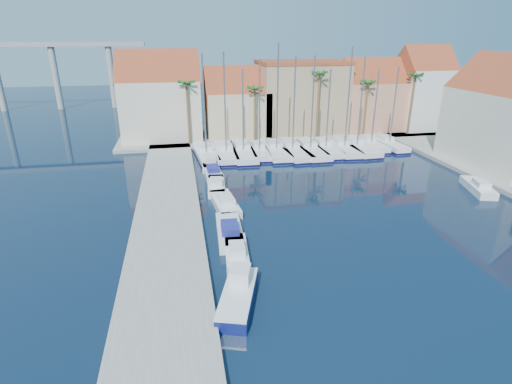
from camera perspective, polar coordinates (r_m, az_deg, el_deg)
The scene contains 36 objects.
ground at distance 24.81m, azimuth 9.37°, elevation -18.29°, with size 260.00×260.00×0.00m, color black.
quay_west at distance 34.90m, azimuth -12.56°, elevation -5.49°, with size 6.00×77.00×0.50m, color gray.
shore_north at distance 69.71m, azimuth 3.81°, elevation 8.53°, with size 54.00×16.00×0.50m, color gray.
fishing_boat at distance 25.79m, azimuth -2.54°, elevation -14.41°, with size 3.45×5.88×1.95m.
motorboat_west_0 at distance 30.37m, azimuth -2.78°, elevation -8.71°, with size 2.09×5.31×1.40m.
motorboat_west_1 at distance 33.60m, azimuth -3.81°, elevation -5.59°, with size 2.33×6.37×1.40m.
motorboat_west_2 at distance 39.03m, azimuth -4.44°, elevation -1.62°, with size 2.57×6.33×1.40m.
motorboat_west_3 at distance 43.79m, azimuth -5.69°, elevation 0.96°, with size 2.27×5.73×1.40m.
motorboat_west_4 at distance 48.23m, azimuth -6.22°, elevation 2.88°, with size 2.13×6.04×1.40m.
motorboat_west_5 at distance 52.10m, azimuth -6.54°, elevation 4.27°, with size 2.41×6.51×1.40m.
motorboat_west_6 at distance 57.70m, azimuth -6.67°, elevation 5.96°, with size 2.27×5.77×1.40m.
motorboat_east_1 at distance 49.42m, azimuth 29.19°, elevation 0.65°, with size 3.33×5.97×1.40m.
sailboat_0 at distance 55.75m, azimuth -7.18°, elevation 5.49°, with size 3.44×10.09×13.75m.
sailboat_1 at distance 56.20m, azimuth -4.33°, elevation 5.72°, with size 3.02×10.50×13.89m.
sailboat_2 at distance 56.40m, azimuth -1.89°, elevation 5.79°, with size 3.30×11.29×11.78m.
sailboat_3 at distance 56.76m, azimuth 0.42°, elevation 5.96°, with size 2.91×9.11×12.96m.
sailboat_4 at distance 57.39m, azimuth 2.82°, elevation 6.09°, with size 3.33×11.20×14.98m.
sailboat_5 at distance 57.73m, azimuth 5.01°, elevation 6.10°, with size 3.82×11.95×13.30m.
sailboat_6 at distance 58.25m, azimuth 7.56°, elevation 6.14°, with size 3.08×11.58×13.39m.
sailboat_7 at distance 59.20m, azimuth 9.74°, elevation 6.26°, with size 2.79×10.27×11.57m.
sailboat_8 at distance 60.01m, azimuth 12.33°, elevation 6.31°, with size 3.49×10.64×14.46m.
sailboat_9 at distance 61.10m, azimuth 13.93°, elevation 6.41°, with size 3.52×11.53×13.13m.
sailboat_10 at distance 62.80m, azimuth 15.93°, elevation 6.63°, with size 2.54×8.61×11.34m.
sailboat_11 at distance 63.83m, azimuth 18.26°, elevation 6.60°, with size 2.67×9.03×11.66m.
building_0 at distance 65.44m, azimuth -13.47°, elevation 12.75°, with size 12.30×9.00×13.50m.
building_1 at distance 66.23m, azimuth -2.73°, elevation 12.32°, with size 10.30×8.00×11.00m.
building_2 at distance 69.45m, azimuth 6.40°, elevation 13.44°, with size 14.20×10.20×11.50m.
building_3 at distance 73.02m, azimuth 15.90°, elevation 12.85°, with size 10.30×8.00×12.00m.
building_4 at distance 76.45m, azimuth 22.55°, elevation 13.25°, with size 8.30×8.00×14.00m.
building_6 at distance 58.07m, azimuth 32.39°, elevation 9.01°, with size 9.00×14.30×13.50m.
palm_0 at distance 60.12m, azimuth -9.90°, elevation 14.75°, with size 2.60×2.60×10.15m.
palm_1 at distance 61.27m, azimuth -0.17°, elevation 14.28°, with size 2.60×2.60×9.15m.
palm_2 at distance 63.68m, azimuth 9.07°, elevation 16.00°, with size 2.60×2.60×11.15m.
palm_3 at distance 66.92m, azimuth 15.68°, elevation 14.54°, with size 2.60×2.60×9.65m.
palm_4 at distance 70.70m, azimuth 21.79°, elevation 14.94°, with size 2.60×2.60×10.65m.
viaduct at distance 104.81m, azimuth -29.73°, elevation 15.75°, with size 48.00×2.20×14.45m.
Camera 1 is at (-7.31, -17.73, 15.73)m, focal length 28.00 mm.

